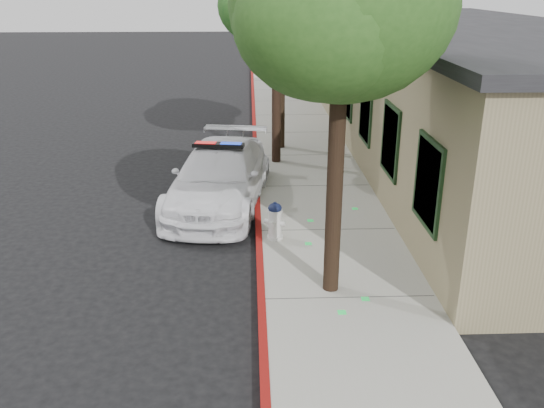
{
  "coord_description": "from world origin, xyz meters",
  "views": [
    {
      "loc": [
        -0.09,
        -8.86,
        5.42
      ],
      "look_at": [
        0.34,
        2.32,
        1.06
      ],
      "focal_mm": 37.79,
      "sensor_mm": 36.0,
      "label": 1
    }
  ],
  "objects_px": {
    "clapboard_building": "(465,93)",
    "police_car": "(220,177)",
    "fire_hydrant": "(275,221)",
    "street_tree_mid": "(277,3)",
    "street_tree_near": "(343,15)",
    "street_tree_far": "(283,3)"
  },
  "relations": [
    {
      "from": "street_tree_near",
      "to": "street_tree_mid",
      "type": "distance_m",
      "value": 8.08
    },
    {
      "from": "clapboard_building",
      "to": "police_car",
      "type": "bearing_deg",
      "value": -152.34
    },
    {
      "from": "clapboard_building",
      "to": "fire_hydrant",
      "type": "xyz_separation_m",
      "value": [
        -6.28,
        -6.43,
        -1.55
      ]
    },
    {
      "from": "fire_hydrant",
      "to": "street_tree_near",
      "type": "bearing_deg",
      "value": -42.21
    },
    {
      "from": "fire_hydrant",
      "to": "street_tree_near",
      "type": "distance_m",
      "value": 5.0
    },
    {
      "from": "street_tree_near",
      "to": "street_tree_far",
      "type": "relative_size",
      "value": 1.04
    },
    {
      "from": "fire_hydrant",
      "to": "street_tree_mid",
      "type": "bearing_deg",
      "value": 111.89
    },
    {
      "from": "police_car",
      "to": "clapboard_building",
      "type": "bearing_deg",
      "value": 36.31
    },
    {
      "from": "clapboard_building",
      "to": "fire_hydrant",
      "type": "relative_size",
      "value": 24.75
    },
    {
      "from": "clapboard_building",
      "to": "police_car",
      "type": "height_order",
      "value": "clapboard_building"
    },
    {
      "from": "clapboard_building",
      "to": "fire_hydrant",
      "type": "bearing_deg",
      "value": -134.33
    },
    {
      "from": "police_car",
      "to": "street_tree_mid",
      "type": "height_order",
      "value": "street_tree_mid"
    },
    {
      "from": "fire_hydrant",
      "to": "street_tree_near",
      "type": "xyz_separation_m",
      "value": [
        0.94,
        -2.23,
        4.37
      ]
    },
    {
      "from": "police_car",
      "to": "street_tree_far",
      "type": "height_order",
      "value": "street_tree_far"
    },
    {
      "from": "street_tree_mid",
      "to": "police_car",
      "type": "bearing_deg",
      "value": -115.58
    },
    {
      "from": "police_car",
      "to": "fire_hydrant",
      "type": "xyz_separation_m",
      "value": [
        1.31,
        -2.45,
        -0.2
      ]
    },
    {
      "from": "street_tree_mid",
      "to": "fire_hydrant",
      "type": "bearing_deg",
      "value": -92.98
    },
    {
      "from": "clapboard_building",
      "to": "street_tree_near",
      "type": "relative_size",
      "value": 3.25
    },
    {
      "from": "street_tree_near",
      "to": "street_tree_mid",
      "type": "xyz_separation_m",
      "value": [
        -0.64,
        8.05,
        -0.1
      ]
    },
    {
      "from": "street_tree_mid",
      "to": "street_tree_far",
      "type": "relative_size",
      "value": 1.01
    },
    {
      "from": "clapboard_building",
      "to": "street_tree_near",
      "type": "bearing_deg",
      "value": -121.63
    },
    {
      "from": "police_car",
      "to": "fire_hydrant",
      "type": "height_order",
      "value": "police_car"
    }
  ]
}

